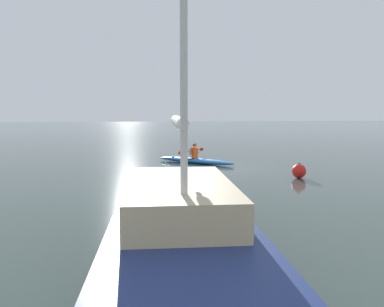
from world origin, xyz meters
TOP-DOWN VIEW (x-y plane):
  - ground_plane at (0.00, 0.00)m, footprint 160.00×160.00m
  - kayak at (0.64, -1.70)m, footprint 3.87×3.49m
  - kayaker at (0.67, -1.73)m, footprint 1.59×1.82m
  - sailboat_behind_kayak at (2.72, 11.06)m, footprint 2.89×9.33m
  - mooring_buoy_orange_mid at (-2.88, 3.20)m, footprint 0.57×0.57m

SIDE VIEW (x-z plane):
  - ground_plane at x=0.00m, z-range 0.00..0.00m
  - kayak at x=0.64m, z-range 0.00..0.27m
  - mooring_buoy_orange_mid at x=-2.88m, z-range -0.02..0.59m
  - sailboat_behind_kayak at x=2.72m, z-range -5.14..6.29m
  - kayaker at x=0.67m, z-range 0.22..1.00m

